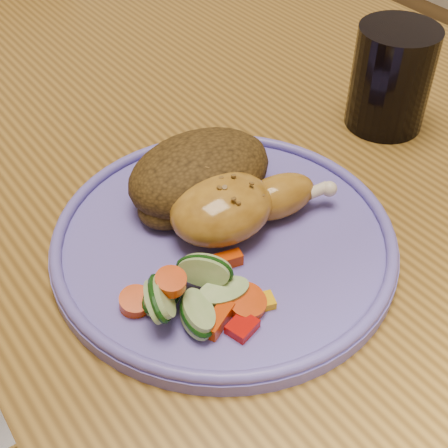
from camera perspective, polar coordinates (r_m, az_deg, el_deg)
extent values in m
cube|color=olive|center=(0.64, -2.90, 4.37)|extent=(0.90, 1.40, 0.04)
cube|color=brown|center=(1.47, -4.04, 11.12)|extent=(0.06, 0.06, 0.71)
cube|color=#4C2D16|center=(1.23, -17.21, 6.10)|extent=(0.42, 0.42, 0.04)
cylinder|color=#4C2D16|center=(1.22, -19.32, -9.73)|extent=(0.04, 0.04, 0.41)
cylinder|color=#4C2D16|center=(1.30, -4.82, -2.62)|extent=(0.04, 0.04, 0.41)
cylinder|color=#4C2D16|center=(1.54, -12.16, 5.12)|extent=(0.04, 0.04, 0.41)
cylinder|color=#5F55B5|center=(0.53, 0.00, -1.66)|extent=(0.29, 0.29, 0.01)
torus|color=#5F55B5|center=(0.52, 0.00, -0.80)|extent=(0.29, 0.29, 0.01)
ellipsoid|color=#AA7623|center=(0.52, -0.21, 1.45)|extent=(0.09, 0.08, 0.05)
ellipsoid|color=#AA7623|center=(0.54, 4.97, 2.52)|extent=(0.08, 0.05, 0.04)
sphere|color=beige|center=(0.55, 9.61, 3.18)|extent=(0.01, 0.01, 0.01)
ellipsoid|color=#422E10|center=(0.55, -2.23, 4.71)|extent=(0.14, 0.10, 0.06)
ellipsoid|color=#422E10|center=(0.59, 0.76, 6.16)|extent=(0.07, 0.05, 0.04)
ellipsoid|color=#422E10|center=(0.54, -5.06, 1.58)|extent=(0.06, 0.05, 0.03)
cube|color=#A50A05|center=(0.46, 1.68, -9.37)|extent=(0.03, 0.02, 0.01)
cube|color=#E5A507|center=(0.47, 3.56, -7.11)|extent=(0.02, 0.02, 0.01)
cylinder|color=red|center=(0.47, 1.96, -7.05)|extent=(0.03, 0.03, 0.01)
cube|color=red|center=(0.50, 0.14, -3.36)|extent=(0.03, 0.02, 0.01)
cylinder|color=red|center=(0.48, -8.07, -7.07)|extent=(0.03, 0.03, 0.01)
cube|color=red|center=(0.46, -0.51, -8.73)|extent=(0.03, 0.02, 0.01)
cylinder|color=red|center=(0.45, -4.90, -5.28)|extent=(0.02, 0.02, 0.01)
cylinder|color=red|center=(0.47, 2.12, -7.30)|extent=(0.03, 0.03, 0.01)
cylinder|color=#A4BC7A|center=(0.47, -1.79, -4.23)|extent=(0.05, 0.05, 0.04)
cylinder|color=#A4BC7A|center=(0.48, -5.49, -6.30)|extent=(0.05, 0.05, 0.02)
cylinder|color=#A4BC7A|center=(0.47, -0.05, -6.42)|extent=(0.05, 0.05, 0.02)
cylinder|color=#A4BC7A|center=(0.46, -5.90, -6.75)|extent=(0.05, 0.05, 0.04)
cylinder|color=#A4BC7A|center=(0.46, -2.45, -8.21)|extent=(0.05, 0.05, 0.02)
cylinder|color=black|center=(0.68, 15.04, 12.77)|extent=(0.08, 0.08, 0.11)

